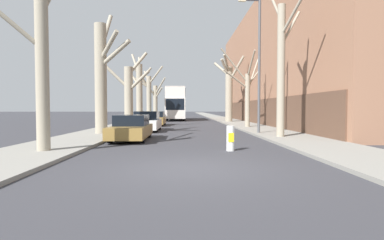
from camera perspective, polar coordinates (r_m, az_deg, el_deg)
ground_plane at (r=8.19m, az=-0.17°, el=-9.28°), size 300.00×300.00×0.00m
sidewalk_left at (r=58.30m, az=-6.81°, el=0.64°), size 3.24×120.00×0.12m
sidewalk_right at (r=58.33m, az=4.22°, el=0.65°), size 3.24×120.00×0.12m
building_facade_right at (r=35.92m, az=19.02°, el=9.83°), size 10.08×40.75×12.97m
street_tree_left_0 at (r=12.27m, az=-26.59°, el=11.62°), size 1.90×3.88×7.59m
street_tree_left_1 at (r=19.17m, az=-16.80°, el=8.16°), size 2.39×3.00×7.73m
street_tree_left_2 at (r=27.28m, az=-11.94°, el=5.11°), size 4.27×2.12×6.74m
street_tree_left_3 at (r=34.45m, az=-10.08°, el=5.89°), size 3.43×3.31×8.13m
street_tree_left_4 at (r=42.73m, az=-8.36°, el=4.92°), size 5.28×2.98×7.50m
street_tree_left_5 at (r=50.05m, az=-6.98°, el=3.88°), size 3.82×2.28×6.66m
street_tree_right_0 at (r=16.95m, az=16.72°, el=9.81°), size 1.86×2.86×8.03m
street_tree_right_1 at (r=25.36m, az=10.42°, el=5.13°), size 3.83×3.87×6.52m
street_tree_right_2 at (r=35.55m, az=7.01°, el=5.84°), size 3.32×3.64×7.75m
double_decker_bus at (r=42.41m, az=-3.05°, el=3.41°), size 2.61×10.23×4.46m
parked_car_0 at (r=15.78m, az=-11.48°, el=-1.51°), size 1.75×4.34×1.30m
parked_car_1 at (r=22.15m, az=-8.58°, el=-0.30°), size 1.82×4.60×1.43m
parked_car_2 at (r=29.07m, az=-6.88°, el=0.24°), size 1.70×4.55×1.35m
lamp_post at (r=19.34m, az=12.42°, el=11.25°), size 1.40×0.20×8.45m
traffic_bollard at (r=11.62m, az=7.34°, el=-3.48°), size 0.30×0.31×0.97m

